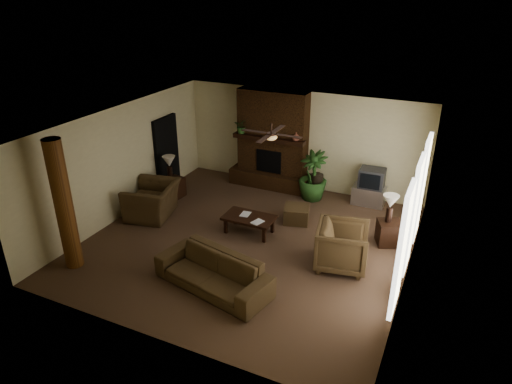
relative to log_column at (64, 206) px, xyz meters
The scene contains 23 objects.
room_shell 3.80m from the log_column, 39.13° to the left, with size 7.00×7.00×7.00m.
fireplace 6.02m from the log_column, 69.07° to the left, with size 2.40×0.70×2.80m.
windows 6.91m from the log_column, 22.11° to the left, with size 0.08×3.65×2.35m.
log_column is the anchor object (origin of this frame).
doorway 4.24m from the log_column, 96.65° to the left, with size 0.10×1.00×2.10m, color black.
ceiling_fan 4.45m from the log_column, 38.87° to the left, with size 1.35×1.35×0.37m.
sofa 3.26m from the log_column, 10.37° to the left, with size 2.38×0.69×0.93m, color #4C3920.
armchair_left 2.69m from the log_column, 86.44° to the left, with size 1.31×0.85×1.15m, color #4C3920.
armchair_right 5.71m from the log_column, 24.31° to the left, with size 1.03×0.97×1.06m, color #4C3920.
coffee_table 4.07m from the log_column, 45.14° to the left, with size 1.20×0.70×0.43m.
ottoman 5.37m from the log_column, 46.47° to the left, with size 0.60×0.60×0.40m, color #4C3920.
tv_stand 7.57m from the log_column, 47.88° to the left, with size 0.85×0.50×0.50m, color silver.
tv 7.53m from the log_column, 47.63° to the left, with size 0.66×0.55×0.52m.
floor_vase 6.51m from the log_column, 55.75° to the left, with size 0.34×0.34×0.77m.
floor_plant 6.39m from the log_column, 55.96° to the left, with size 0.77×1.37×0.77m, color #2A5321.
side_table_left 3.89m from the log_column, 90.19° to the left, with size 0.50×0.50×0.55m, color black.
lamp_left 3.72m from the log_column, 91.09° to the left, with size 0.38×0.38×0.65m.
side_table_right 7.02m from the log_column, 32.02° to the left, with size 0.50×0.50×0.55m, color black.
lamp_right 6.91m from the log_column, 32.42° to the left, with size 0.39×0.39×0.65m.
mantel_plant 5.52m from the log_column, 76.05° to the left, with size 0.38×0.42×0.33m, color #2A5321.
mantel_vase 6.13m from the log_column, 61.16° to the left, with size 0.22×0.23×0.22m, color brown.
book_a 3.89m from the log_column, 47.91° to the left, with size 0.22×0.03×0.29m, color #999999.
book_b 4.06m from the log_column, 41.54° to the left, with size 0.21×0.02×0.29m, color #999999.
Camera 1 is at (3.98, -8.19, 5.48)m, focal length 32.02 mm.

